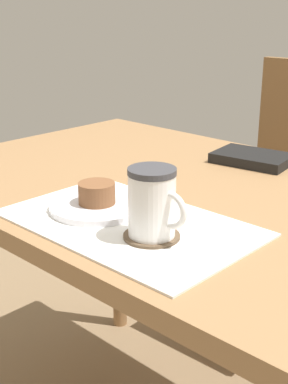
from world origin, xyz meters
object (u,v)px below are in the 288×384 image
small_book (253,158)px  coffee_mug (153,203)px  pastry_plate (97,206)px  pastry (97,193)px  dining_table (193,225)px

small_book → coffee_mug: bearing=-83.9°
pastry_plate → small_book: 0.48m
pastry_plate → coffee_mug: 0.18m
coffee_mug → small_book: coffee_mug is taller
pastry_plate → coffee_mug: size_ratio=1.57×
coffee_mug → pastry: bearing=171.7°
dining_table → pastry: bearing=-104.8°
coffee_mug → pastry_plate: bearing=171.7°
dining_table → coffee_mug: 0.30m
pastry_plate → small_book: small_book is taller
dining_table → small_book: 0.27m
pastry → small_book: 0.48m
dining_table → pastry: pastry is taller
dining_table → small_book: (-0.02, 0.26, 0.09)m
small_book → dining_table: bearing=-93.2°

